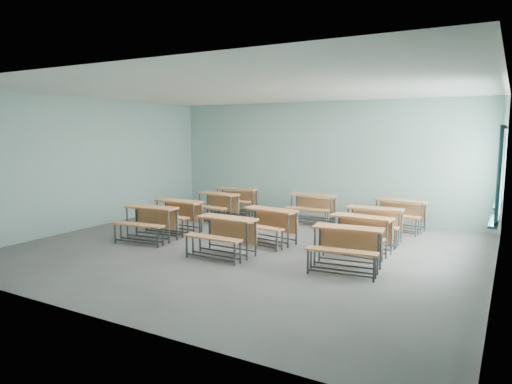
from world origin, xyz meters
TOP-DOWN VIEW (x-y plane):
  - room at (0.08, 0.03)m, footprint 9.04×8.04m
  - desk_unit_r0c0 at (-2.23, -0.50)m, footprint 1.27×0.93m
  - desk_unit_r0c1 at (-0.12, -0.71)m, footprint 1.21×0.83m
  - desk_unit_r0c2 at (2.24, -0.45)m, footprint 1.27×0.93m
  - desk_unit_r1c0 at (-2.30, 0.52)m, footprint 1.20×0.81m
  - desk_unit_r1c1 at (0.17, 0.56)m, footprint 1.29×0.95m
  - desk_unit_r1c2 at (2.13, 0.69)m, footprint 1.25×0.88m
  - desk_unit_r2c0 at (-2.22, 2.08)m, footprint 1.28×0.94m
  - desk_unit_r2c2 at (2.10, 1.80)m, footprint 1.22×0.84m
  - desk_unit_r3c0 at (-2.30, 3.20)m, footprint 1.29×0.95m
  - desk_unit_r3c1 at (0.13, 3.07)m, footprint 1.21×0.83m
  - desk_unit_r3c2 at (2.32, 3.26)m, footprint 1.26×0.91m

SIDE VIEW (x-z plane):
  - desk_unit_r0c0 at x=-2.23m, z-range 0.13..0.87m
  - desk_unit_r0c1 at x=-0.12m, z-range 0.13..0.87m
  - desk_unit_r0c2 at x=2.24m, z-range 0.13..0.87m
  - desk_unit_r1c0 at x=-2.30m, z-range 0.13..0.87m
  - desk_unit_r1c1 at x=0.17m, z-range 0.13..0.87m
  - desk_unit_r1c2 at x=2.13m, z-range 0.13..0.87m
  - desk_unit_r2c0 at x=-2.22m, z-range 0.13..0.87m
  - desk_unit_r2c2 at x=2.10m, z-range 0.13..0.87m
  - desk_unit_r3c0 at x=-2.30m, z-range 0.13..0.87m
  - desk_unit_r3c1 at x=0.13m, z-range 0.13..0.87m
  - desk_unit_r3c2 at x=2.32m, z-range 0.13..0.87m
  - room at x=0.08m, z-range -0.02..3.22m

